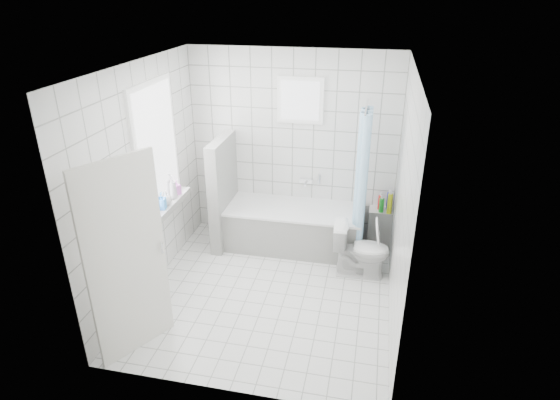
# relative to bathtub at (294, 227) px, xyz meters

# --- Properties ---
(ground) EXTENTS (3.00, 3.00, 0.00)m
(ground) POSITION_rel_bathtub_xyz_m (-0.10, -1.12, -0.29)
(ground) COLOR white
(ground) RESTS_ON ground
(ceiling) EXTENTS (3.00, 3.00, 0.00)m
(ceiling) POSITION_rel_bathtub_xyz_m (-0.10, -1.12, 2.31)
(ceiling) COLOR white
(ceiling) RESTS_ON ground
(wall_back) EXTENTS (2.80, 0.02, 2.60)m
(wall_back) POSITION_rel_bathtub_xyz_m (-0.10, 0.38, 1.01)
(wall_back) COLOR white
(wall_back) RESTS_ON ground
(wall_front) EXTENTS (2.80, 0.02, 2.60)m
(wall_front) POSITION_rel_bathtub_xyz_m (-0.10, -2.62, 1.01)
(wall_front) COLOR white
(wall_front) RESTS_ON ground
(wall_left) EXTENTS (0.02, 3.00, 2.60)m
(wall_left) POSITION_rel_bathtub_xyz_m (-1.50, -1.12, 1.01)
(wall_left) COLOR white
(wall_left) RESTS_ON ground
(wall_right) EXTENTS (0.02, 3.00, 2.60)m
(wall_right) POSITION_rel_bathtub_xyz_m (1.30, -1.12, 1.01)
(wall_right) COLOR white
(wall_right) RESTS_ON ground
(window_left) EXTENTS (0.01, 0.90, 1.40)m
(window_left) POSITION_rel_bathtub_xyz_m (-1.46, -0.82, 1.31)
(window_left) COLOR white
(window_left) RESTS_ON wall_left
(window_back) EXTENTS (0.50, 0.01, 0.50)m
(window_back) POSITION_rel_bathtub_xyz_m (-0.00, 0.33, 1.66)
(window_back) COLOR white
(window_back) RESTS_ON wall_back
(window_sill) EXTENTS (0.18, 1.02, 0.08)m
(window_sill) POSITION_rel_bathtub_xyz_m (-1.41, -0.82, 0.57)
(window_sill) COLOR white
(window_sill) RESTS_ON wall_left
(door) EXTENTS (0.43, 0.72, 2.00)m
(door) POSITION_rel_bathtub_xyz_m (-1.16, -2.26, 0.71)
(door) COLOR silver
(door) RESTS_ON ground
(bathtub) EXTENTS (1.81, 0.77, 0.58)m
(bathtub) POSITION_rel_bathtub_xyz_m (0.00, 0.00, 0.00)
(bathtub) COLOR white
(bathtub) RESTS_ON ground
(partition_wall) EXTENTS (0.15, 0.85, 1.50)m
(partition_wall) POSITION_rel_bathtub_xyz_m (-0.97, -0.05, 0.46)
(partition_wall) COLOR white
(partition_wall) RESTS_ON ground
(tiled_ledge) EXTENTS (0.40, 0.24, 0.55)m
(tiled_ledge) POSITION_rel_bathtub_xyz_m (1.18, 0.25, -0.02)
(tiled_ledge) COLOR white
(tiled_ledge) RESTS_ON ground
(toilet) EXTENTS (0.70, 0.42, 0.70)m
(toilet) POSITION_rel_bathtub_xyz_m (0.93, -0.51, 0.06)
(toilet) COLOR white
(toilet) RESTS_ON ground
(curtain_rod) EXTENTS (0.02, 0.80, 0.02)m
(curtain_rod) POSITION_rel_bathtub_xyz_m (0.85, -0.02, 1.71)
(curtain_rod) COLOR silver
(curtain_rod) RESTS_ON wall_back
(shower_curtain) EXTENTS (0.14, 0.48, 1.78)m
(shower_curtain) POSITION_rel_bathtub_xyz_m (0.85, -0.16, 0.81)
(shower_curtain) COLOR #52B0F0
(shower_curtain) RESTS_ON curtain_rod
(tub_faucet) EXTENTS (0.18, 0.06, 0.06)m
(tub_faucet) POSITION_rel_bathtub_xyz_m (0.10, 0.33, 0.56)
(tub_faucet) COLOR silver
(tub_faucet) RESTS_ON wall_back
(sill_bottles) EXTENTS (0.19, 0.77, 0.31)m
(sill_bottles) POSITION_rel_bathtub_xyz_m (-1.40, -0.90, 0.74)
(sill_bottles) COLOR #E0579C
(sill_bottles) RESTS_ON window_sill
(ledge_bottles) EXTENTS (0.18, 0.19, 0.28)m
(ledge_bottles) POSITION_rel_bathtub_xyz_m (1.19, 0.23, 0.38)
(ledge_bottles) COLOR #1927CC
(ledge_bottles) RESTS_ON tiled_ledge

